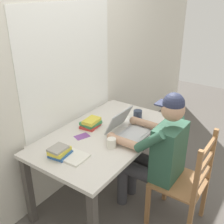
# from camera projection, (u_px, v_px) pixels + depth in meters

# --- Properties ---
(ground_plane) EXTENTS (8.00, 8.00, 0.00)m
(ground_plane) POSITION_uv_depth(u_px,v_px,m) (106.00, 195.00, 2.83)
(ground_plane) COLOR #56514C
(back_wall) EXTENTS (6.00, 0.08, 2.60)m
(back_wall) POSITION_uv_depth(u_px,v_px,m) (63.00, 66.00, 2.54)
(back_wall) COLOR silver
(back_wall) RESTS_ON ground
(desk) EXTENTS (1.42, 0.82, 0.73)m
(desk) POSITION_uv_depth(u_px,v_px,m) (106.00, 142.00, 2.56)
(desk) COLOR beige
(desk) RESTS_ON ground
(seated_person) EXTENTS (0.50, 0.60, 1.23)m
(seated_person) POSITION_uv_depth(u_px,v_px,m) (157.00, 150.00, 2.37)
(seated_person) COLOR #2D5642
(seated_person) RESTS_ON ground
(wooden_chair) EXTENTS (0.42, 0.42, 0.93)m
(wooden_chair) POSITION_uv_depth(u_px,v_px,m) (185.00, 183.00, 2.32)
(wooden_chair) COLOR olive
(wooden_chair) RESTS_ON ground
(laptop) EXTENTS (0.33, 0.33, 0.22)m
(laptop) POSITION_uv_depth(u_px,v_px,m) (128.00, 129.00, 2.50)
(laptop) COLOR #ADAFB2
(laptop) RESTS_ON desk
(computer_mouse) EXTENTS (0.06, 0.10, 0.03)m
(computer_mouse) POSITION_uv_depth(u_px,v_px,m) (147.00, 123.00, 2.67)
(computer_mouse) COLOR #ADAFB2
(computer_mouse) RESTS_ON desk
(coffee_mug_white) EXTENTS (0.11, 0.08, 0.09)m
(coffee_mug_white) POSITION_uv_depth(u_px,v_px,m) (112.00, 143.00, 2.29)
(coffee_mug_white) COLOR silver
(coffee_mug_white) RESTS_ON desk
(coffee_mug_dark) EXTENTS (0.12, 0.09, 0.10)m
(coffee_mug_dark) POSITION_uv_depth(u_px,v_px,m) (138.00, 115.00, 2.77)
(coffee_mug_dark) COLOR #2D384C
(coffee_mug_dark) RESTS_ON desk
(book_stack_main) EXTENTS (0.18, 0.16, 0.08)m
(book_stack_main) POSITION_uv_depth(u_px,v_px,m) (60.00, 152.00, 2.18)
(book_stack_main) COLOR #2D5B9E
(book_stack_main) RESTS_ON desk
(book_stack_side) EXTENTS (0.19, 0.16, 0.09)m
(book_stack_side) POSITION_uv_depth(u_px,v_px,m) (91.00, 123.00, 2.62)
(book_stack_side) COLOR #BC332D
(book_stack_side) RESTS_ON desk
(paper_pile_near_laptop) EXTENTS (0.29, 0.25, 0.01)m
(paper_pile_near_laptop) POSITION_uv_depth(u_px,v_px,m) (121.00, 121.00, 2.75)
(paper_pile_near_laptop) COLOR white
(paper_pile_near_laptop) RESTS_ON desk
(paper_pile_back_corner) EXTENTS (0.19, 0.20, 0.02)m
(paper_pile_back_corner) POSITION_uv_depth(u_px,v_px,m) (74.00, 157.00, 2.16)
(paper_pile_back_corner) COLOR silver
(paper_pile_back_corner) RESTS_ON desk
(landscape_photo_print) EXTENTS (0.15, 0.13, 0.00)m
(landscape_photo_print) POSITION_uv_depth(u_px,v_px,m) (82.00, 136.00, 2.47)
(landscape_photo_print) COLOR #7A4293
(landscape_photo_print) RESTS_ON desk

